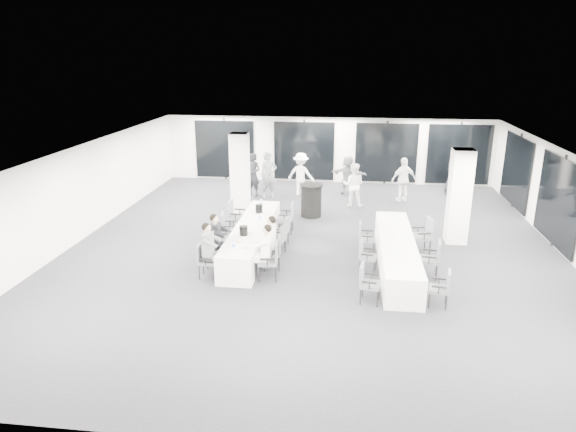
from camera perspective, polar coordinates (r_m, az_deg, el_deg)
name	(u,v)px	position (r m, az deg, el deg)	size (l,w,h in m)	color
room	(345,192)	(15.58, 6.38, 2.62)	(14.04, 16.04, 2.84)	black
column_left	(240,173)	(18.00, -5.35, 4.75)	(0.60, 0.60, 2.80)	white
column_right	(459,197)	(15.80, 18.49, 2.05)	(0.60, 0.60, 2.80)	white
banquet_table_main	(252,238)	(14.68, -4.01, -2.41)	(0.90, 5.00, 0.75)	silver
banquet_table_side	(397,253)	(13.82, 11.98, -4.09)	(0.90, 5.00, 0.75)	silver
cocktail_table	(311,200)	(17.64, 2.60, 1.75)	(0.81, 0.81, 1.12)	black
chair_main_left_near	(205,258)	(13.05, -9.22, -4.67)	(0.44, 0.50, 0.87)	#4E5055
chair_main_left_second	(212,246)	(13.67, -8.45, -3.28)	(0.59, 0.62, 0.99)	#4E5055
chair_main_left_mid	(220,236)	(14.44, -7.56, -2.24)	(0.53, 0.57, 0.92)	#4E5055
chair_main_left_fourth	(227,226)	(15.23, -6.76, -1.13)	(0.53, 0.57, 0.93)	#4E5055
chair_main_left_far	(235,214)	(16.21, -5.92, 0.21)	(0.53, 0.59, 1.00)	#4E5055
chair_main_right_near	(271,258)	(12.75, -1.92, -4.70)	(0.56, 0.60, 0.98)	#4E5055
chair_main_right_second	(275,250)	(13.39, -1.51, -3.81)	(0.52, 0.55, 0.89)	#4E5055
chair_main_right_mid	(280,238)	(14.31, -0.94, -2.42)	(0.52, 0.55, 0.86)	#4E5055
chair_main_right_fourth	(283,229)	(14.94, -0.58, -1.51)	(0.51, 0.54, 0.87)	#4E5055
chair_main_right_far	(288,216)	(16.01, 0.00, 0.05)	(0.50, 0.56, 0.98)	#4E5055
chair_side_left_near	(367,281)	(11.77, 8.78, -7.14)	(0.51, 0.55, 0.90)	#4E5055
chair_side_left_mid	(366,254)	(13.33, 8.61, -4.18)	(0.51, 0.54, 0.86)	#4E5055
chair_side_left_far	(364,236)	(14.53, 8.49, -2.19)	(0.47, 0.52, 0.91)	#4E5055
chair_side_right_near	(442,286)	(11.94, 16.78, -7.47)	(0.50, 0.53, 0.86)	#4E5055
chair_side_right_mid	(433,257)	(13.35, 15.78, -4.38)	(0.55, 0.59, 0.97)	#4E5055
chair_side_right_far	(424,233)	(14.91, 14.89, -1.85)	(0.60, 0.64, 1.01)	#4E5055
seated_guest_a	(210,247)	(12.89, -8.61, -3.42)	(0.50, 0.38, 1.44)	slate
seated_guest_b	(218,237)	(13.55, -7.80, -2.31)	(0.50, 0.38, 1.44)	black
seated_guest_c	(264,248)	(12.67, -2.69, -3.62)	(0.50, 0.38, 1.44)	white
seated_guest_d	(268,239)	(13.29, -2.21, -2.56)	(0.50, 0.38, 1.44)	white
standing_guest_a	(268,172)	(19.87, -2.18, 4.89)	(0.74, 0.59, 2.02)	slate
standing_guest_b	(353,182)	(18.85, 7.28, 3.76)	(0.88, 0.54, 1.83)	white
standing_guest_c	(301,171)	(20.23, 1.44, 4.97)	(1.23, 0.63, 1.91)	white
standing_guest_d	(404,177)	(19.87, 12.74, 4.28)	(1.12, 0.62, 1.90)	white
standing_guest_e	(455,169)	(21.21, 18.04, 5.01)	(1.03, 0.63, 2.14)	black
standing_guest_f	(348,173)	(20.48, 6.69, 4.82)	(1.62, 0.62, 1.77)	slate
standing_guest_g	(253,172)	(20.12, -3.90, 4.90)	(0.70, 0.57, 1.93)	black
standing_guest_h	(465,188)	(19.14, 19.03, 2.98)	(0.84, 0.51, 1.73)	black
ice_bucket_near	(244,231)	(13.75, -4.96, -1.63)	(0.22, 0.22, 0.25)	black
ice_bucket_far	(259,209)	(15.65, -3.24, 0.81)	(0.22, 0.22, 0.25)	black
water_bottle_a	(233,245)	(12.84, -6.08, -3.18)	(0.07, 0.07, 0.22)	silver
water_bottle_b	(260,217)	(14.96, -3.08, -0.08)	(0.06, 0.06, 0.20)	silver
water_bottle_c	(261,202)	(16.37, -3.00, 1.52)	(0.07, 0.07, 0.22)	silver
plate_a	(238,242)	(13.27, -5.57, -2.92)	(0.20, 0.20, 0.03)	white
plate_b	(246,248)	(12.86, -4.73, -3.57)	(0.21, 0.21, 0.03)	white
plate_c	(250,233)	(13.94, -4.22, -1.85)	(0.20, 0.20, 0.03)	white
wine_glass	(248,245)	(12.72, -4.47, -3.19)	(0.07, 0.07, 0.19)	silver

